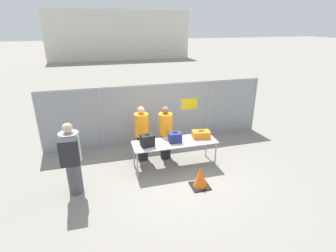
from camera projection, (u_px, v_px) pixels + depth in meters
name	position (u px, v px, depth m)	size (l,w,h in m)	color
ground_plane	(175.00, 169.00, 7.57)	(120.00, 120.00, 0.00)	gray
fence_section	(158.00, 112.00, 9.01)	(7.64, 0.07, 2.04)	#9EA0A5
inspection_table	(175.00, 143.00, 7.44)	(2.39, 0.78, 0.79)	#B2B2AD
suitcase_black	(147.00, 140.00, 7.12)	(0.39, 0.32, 0.35)	black
suitcase_navy	(175.00, 137.00, 7.37)	(0.38, 0.28, 0.30)	navy
suitcase_orange	(201.00, 134.00, 7.66)	(0.54, 0.39, 0.22)	orange
traveler_hooded	(71.00, 157.00, 6.13)	(0.46, 0.71, 1.84)	#4C4C51
security_worker_near	(165.00, 132.00, 7.90)	(0.41, 0.41, 1.67)	black
security_worker_far	(142.00, 133.00, 7.80)	(0.42, 0.42, 1.70)	black
utility_trailer	(170.00, 110.00, 11.38)	(4.21, 2.00, 0.65)	#B2B2B7
distant_hangar	(116.00, 34.00, 31.77)	(15.29, 8.91, 5.16)	beige
traffic_cone	(200.00, 177.00, 6.67)	(0.47, 0.47, 0.59)	black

